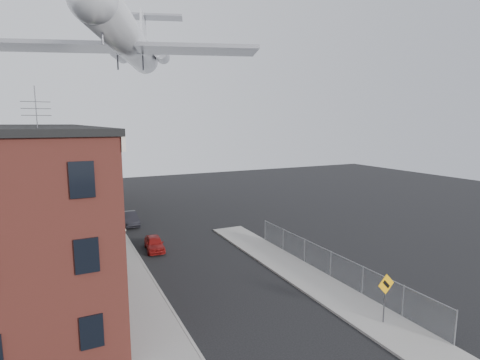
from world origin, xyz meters
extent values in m
plane|color=black|center=(0.00, 0.00, 0.00)|extent=(120.00, 120.00, 0.00)
cube|color=gray|center=(-5.50, 24.00, 0.06)|extent=(3.00, 62.00, 0.12)
cube|color=gray|center=(5.50, 6.00, 0.06)|extent=(3.00, 26.00, 0.12)
cube|color=gray|center=(-4.05, 24.00, 0.07)|extent=(0.15, 62.00, 0.14)
cube|color=gray|center=(4.05, 6.00, 0.07)|extent=(0.15, 26.00, 0.14)
cube|color=#391912|center=(-12.00, 7.00, 5.00)|extent=(10.00, 12.00, 10.00)
cube|color=beige|center=(-6.92, 7.00, 9.70)|extent=(0.16, 12.20, 0.60)
cylinder|color=#515156|center=(-10.00, 5.00, 11.15)|extent=(0.04, 0.04, 2.00)
cube|color=slate|center=(-12.00, 16.50, 5.00)|extent=(10.00, 7.00, 10.00)
cube|color=black|center=(-12.00, 16.50, 10.15)|extent=(10.25, 7.00, 0.30)
cube|color=gray|center=(-6.10, 16.50, 0.55)|extent=(1.80, 6.40, 0.25)
cube|color=beige|center=(-6.10, 16.50, 2.75)|extent=(1.90, 6.50, 0.15)
cube|color=#6B6355|center=(-12.00, 23.50, 5.00)|extent=(10.00, 7.00, 10.00)
cube|color=black|center=(-12.00, 23.50, 10.15)|extent=(10.25, 7.00, 0.30)
cube|color=gray|center=(-6.10, 23.50, 0.55)|extent=(1.80, 6.40, 0.25)
cube|color=beige|center=(-6.10, 23.50, 2.75)|extent=(1.90, 6.50, 0.15)
cube|color=slate|center=(-12.00, 30.50, 5.00)|extent=(10.00, 7.00, 10.00)
cube|color=black|center=(-12.00, 30.50, 10.15)|extent=(10.25, 7.00, 0.30)
cube|color=gray|center=(-6.10, 30.50, 0.55)|extent=(1.80, 6.40, 0.25)
cube|color=beige|center=(-6.10, 30.50, 2.75)|extent=(1.90, 6.50, 0.15)
cube|color=#6B6355|center=(-12.00, 37.50, 5.00)|extent=(10.00, 7.00, 10.00)
cube|color=black|center=(-12.00, 37.50, 10.15)|extent=(10.25, 7.00, 0.30)
cube|color=gray|center=(-6.10, 37.50, 0.55)|extent=(1.80, 6.40, 0.25)
cube|color=beige|center=(-6.10, 37.50, 2.75)|extent=(1.90, 6.50, 0.15)
cube|color=slate|center=(-12.00, 44.50, 5.00)|extent=(10.00, 7.00, 10.00)
cube|color=black|center=(-12.00, 44.50, 10.15)|extent=(10.25, 7.00, 0.30)
cube|color=gray|center=(-6.10, 44.50, 0.55)|extent=(1.80, 6.40, 0.25)
cube|color=beige|center=(-6.10, 44.50, 2.75)|extent=(1.90, 6.50, 0.15)
cylinder|color=gray|center=(7.00, -4.00, 0.95)|extent=(0.06, 0.06, 1.90)
cylinder|color=gray|center=(7.00, -1.00, 0.95)|extent=(0.06, 0.06, 1.90)
cylinder|color=gray|center=(7.00, 2.00, 0.95)|extent=(0.06, 0.06, 1.90)
cylinder|color=gray|center=(7.00, 5.00, 0.95)|extent=(0.06, 0.06, 1.90)
cylinder|color=gray|center=(7.00, 8.00, 0.95)|extent=(0.06, 0.06, 1.90)
cylinder|color=gray|center=(7.00, 11.00, 0.95)|extent=(0.06, 0.06, 1.90)
cylinder|color=gray|center=(7.00, 14.00, 0.95)|extent=(0.06, 0.06, 1.90)
cube|color=gray|center=(7.00, 5.00, 1.85)|extent=(0.04, 18.00, 0.04)
cube|color=gray|center=(7.00, 5.00, 0.95)|extent=(0.02, 18.00, 1.80)
cylinder|color=#515156|center=(5.60, -1.00, 1.30)|extent=(0.07, 0.07, 2.60)
cube|color=#FFAF0D|center=(5.60, -1.04, 2.25)|extent=(1.10, 0.03, 1.10)
cube|color=black|center=(5.60, -1.06, 2.25)|extent=(0.52, 0.02, 0.52)
cylinder|color=black|center=(-5.60, 18.00, 4.50)|extent=(0.26, 0.26, 9.00)
cube|color=black|center=(-5.60, 18.00, 8.30)|extent=(1.80, 0.12, 0.12)
cylinder|color=black|center=(-6.30, 18.00, 8.50)|extent=(0.08, 0.08, 0.25)
cylinder|color=black|center=(-4.90, 18.00, 8.50)|extent=(0.08, 0.08, 0.25)
cylinder|color=black|center=(-5.40, 28.00, 1.20)|extent=(0.24, 0.24, 2.40)
sphere|color=#123D10|center=(-5.40, 28.00, 3.60)|extent=(3.20, 3.20, 3.20)
sphere|color=#123D10|center=(-4.90, 27.70, 3.04)|extent=(2.24, 2.24, 2.24)
imported|color=maroon|center=(-2.54, 15.84, 0.60)|extent=(1.75, 3.66, 1.21)
imported|color=black|center=(-3.05, 24.77, 0.69)|extent=(1.54, 4.20, 1.37)
imported|color=slate|center=(-3.29, 36.09, 0.59)|extent=(2.14, 4.24, 1.18)
cylinder|color=silver|center=(-2.30, 25.52, 18.65)|extent=(11.60, 24.99, 3.37)
cone|color=silver|center=(1.91, 37.45, 18.65)|extent=(4.23, 4.11, 3.37)
cube|color=#939399|center=(-2.82, 24.02, 17.59)|extent=(25.34, 12.60, 0.37)
cylinder|color=#939399|center=(-1.70, 34.81, 18.86)|extent=(2.99, 4.54, 1.69)
cylinder|color=#939399|center=(3.07, 33.13, 18.86)|extent=(2.99, 4.54, 1.69)
cube|color=silver|center=(1.74, 36.95, 21.60)|extent=(1.58, 3.87, 5.91)
cube|color=#939399|center=(2.09, 37.95, 24.34)|extent=(10.36, 5.92, 0.26)
cylinder|color=#515156|center=(-5.80, 15.57, 16.75)|extent=(0.17, 0.17, 1.27)
camera|label=1|loc=(-9.24, -14.20, 10.52)|focal=28.00mm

